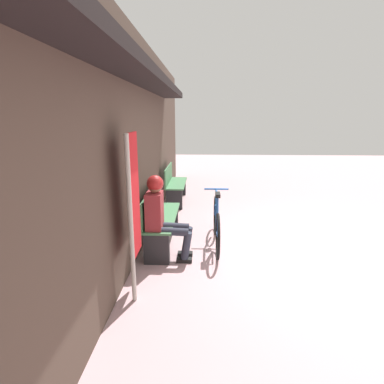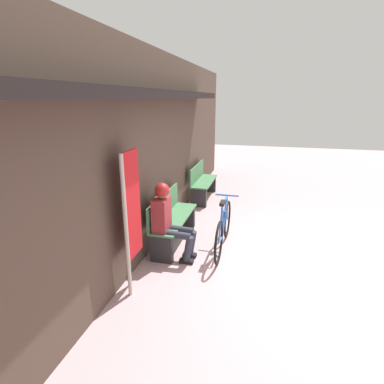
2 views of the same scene
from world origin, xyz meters
TOP-DOWN VIEW (x-y plane):
  - ground_plane at (0.00, 0.00)m, footprint 24.00×24.00m
  - storefront_wall at (0.00, 2.36)m, footprint 12.00×0.56m
  - park_bench_near at (0.31, 2.05)m, footprint 1.51×0.42m
  - bicycle at (0.29, 1.14)m, footprint 1.64×0.40m
  - person_seated at (-0.23, 1.93)m, footprint 0.34×0.65m
  - park_bench_far at (2.80, 2.05)m, footprint 1.35×0.42m
  - banner_pole at (-1.10, 2.12)m, footprint 0.45×0.05m

SIDE VIEW (x-z plane):
  - ground_plane at x=0.00m, z-range 0.00..0.00m
  - bicycle at x=0.29m, z-range -0.08..0.84m
  - park_bench_far at x=2.80m, z-range -0.04..0.83m
  - park_bench_near at x=0.31m, z-range -0.03..0.84m
  - person_seated at x=-0.23m, z-range 0.09..1.33m
  - banner_pole at x=-1.10m, z-range 0.16..2.02m
  - storefront_wall at x=0.00m, z-range 0.06..3.26m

